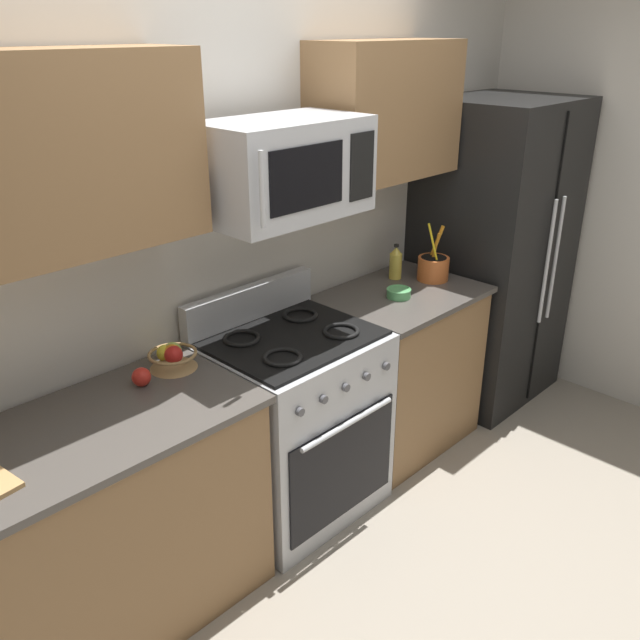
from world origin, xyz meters
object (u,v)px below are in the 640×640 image
object	(u,v)px
range_oven	(293,421)
fruit_basket	(172,357)
microwave	(284,168)
utensil_crock	(433,267)
prep_bowl	(399,293)
refrigerator	(492,254)
bottle_oil	(396,263)
apple_loose	(141,377)

from	to	relation	value
range_oven	fruit_basket	bearing A→B (deg)	163.15
microwave	fruit_basket	bearing A→B (deg)	165.95
fruit_basket	utensil_crock	bearing A→B (deg)	-5.62
microwave	prep_bowl	bearing A→B (deg)	-4.44
utensil_crock	prep_bowl	bearing A→B (deg)	-174.89
utensil_crock	fruit_basket	xyz separation A→B (m)	(-1.61, 0.16, -0.03)
microwave	fruit_basket	distance (m)	0.90
fruit_basket	refrigerator	bearing A→B (deg)	-4.58
bottle_oil	refrigerator	bearing A→B (deg)	-13.97
bottle_oil	range_oven	bearing A→B (deg)	-170.28
apple_loose	bottle_oil	world-z (taller)	bottle_oil
refrigerator	prep_bowl	size ratio (longest dim) A/B	14.31
fruit_basket	range_oven	bearing A→B (deg)	-16.85
apple_loose	bottle_oil	xyz separation A→B (m)	(1.66, 0.05, 0.05)
bottle_oil	utensil_crock	bearing A→B (deg)	-51.26
fruit_basket	microwave	bearing A→B (deg)	-14.05
prep_bowl	fruit_basket	bearing A→B (deg)	171.51
bottle_oil	prep_bowl	size ratio (longest dim) A/B	1.53
utensil_crock	range_oven	bearing A→B (deg)	-179.94
bottle_oil	fruit_basket	bearing A→B (deg)	-179.86
range_oven	microwave	xyz separation A→B (m)	(-0.00, 0.03, 1.20)
utensil_crock	prep_bowl	xyz separation A→B (m)	(-0.34, -0.03, -0.05)
apple_loose	prep_bowl	xyz separation A→B (m)	(1.45, -0.15, -0.01)
utensil_crock	apple_loose	size ratio (longest dim) A/B	4.40
microwave	bottle_oil	size ratio (longest dim) A/B	3.58
apple_loose	prep_bowl	distance (m)	1.45
range_oven	prep_bowl	distance (m)	0.88
refrigerator	bottle_oil	distance (m)	0.75
fruit_basket	apple_loose	xyz separation A→B (m)	(-0.17, -0.04, -0.01)
fruit_basket	bottle_oil	size ratio (longest dim) A/B	1.03
refrigerator	utensil_crock	distance (m)	0.60
utensil_crock	fruit_basket	bearing A→B (deg)	174.38
range_oven	microwave	world-z (taller)	microwave
refrigerator	microwave	xyz separation A→B (m)	(-1.68, 0.05, 0.76)
range_oven	utensil_crock	distance (m)	1.20
microwave	prep_bowl	world-z (taller)	microwave
utensil_crock	bottle_oil	xyz separation A→B (m)	(-0.13, 0.16, 0.02)
utensil_crock	fruit_basket	size ratio (longest dim) A/B	1.64
bottle_oil	microwave	bearing A→B (deg)	-171.91
range_oven	fruit_basket	world-z (taller)	range_oven
microwave	utensil_crock	size ratio (longest dim) A/B	2.12
refrigerator	utensil_crock	world-z (taller)	refrigerator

